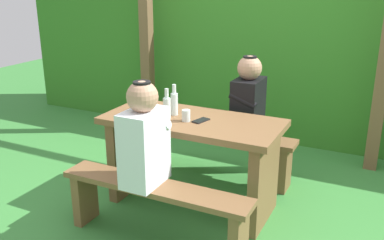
# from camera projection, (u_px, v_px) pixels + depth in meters

# --- Properties ---
(ground_plane) EXTENTS (12.00, 12.00, 0.00)m
(ground_plane) POSITION_uv_depth(u_px,v_px,m) (192.00, 203.00, 3.58)
(ground_plane) COLOR #398238
(hedge_backdrop) EXTENTS (6.40, 0.70, 1.62)m
(hedge_backdrop) POSITION_uv_depth(u_px,v_px,m) (268.00, 65.00, 5.05)
(hedge_backdrop) COLOR #337623
(hedge_backdrop) RESTS_ON ground_plane
(pergola_post_left) EXTENTS (0.12, 0.12, 2.27)m
(pergola_post_left) POSITION_uv_depth(u_px,v_px,m) (146.00, 37.00, 4.94)
(pergola_post_left) COLOR brown
(pergola_post_left) RESTS_ON ground_plane
(picnic_table) EXTENTS (1.40, 0.64, 0.75)m
(picnic_table) POSITION_uv_depth(u_px,v_px,m) (192.00, 147.00, 3.42)
(picnic_table) COLOR brown
(picnic_table) RESTS_ON ground_plane
(bench_near) EXTENTS (1.40, 0.24, 0.45)m
(bench_near) POSITION_uv_depth(u_px,v_px,m) (155.00, 201.00, 2.98)
(bench_near) COLOR brown
(bench_near) RESTS_ON ground_plane
(bench_far) EXTENTS (1.40, 0.24, 0.45)m
(bench_far) POSITION_uv_depth(u_px,v_px,m) (220.00, 144.00, 3.98)
(bench_far) COLOR brown
(bench_far) RESTS_ON ground_plane
(person_white_shirt) EXTENTS (0.25, 0.35, 0.72)m
(person_white_shirt) POSITION_uv_depth(u_px,v_px,m) (144.00, 138.00, 2.86)
(person_white_shirt) COLOR silver
(person_white_shirt) RESTS_ON bench_near
(person_black_coat) EXTENTS (0.25, 0.35, 0.72)m
(person_black_coat) POSITION_uv_depth(u_px,v_px,m) (248.00, 100.00, 3.72)
(person_black_coat) COLOR black
(person_black_coat) RESTS_ON bench_far
(drinking_glass) EXTENTS (0.07, 0.07, 0.09)m
(drinking_glass) POSITION_uv_depth(u_px,v_px,m) (186.00, 116.00, 3.27)
(drinking_glass) COLOR silver
(drinking_glass) RESTS_ON picnic_table
(bottle_left) EXTENTS (0.06, 0.06, 0.24)m
(bottle_left) POSITION_uv_depth(u_px,v_px,m) (167.00, 106.00, 3.33)
(bottle_left) COLOR silver
(bottle_left) RESTS_ON picnic_table
(bottle_right) EXTENTS (0.06, 0.06, 0.25)m
(bottle_right) POSITION_uv_depth(u_px,v_px,m) (174.00, 103.00, 3.40)
(bottle_right) COLOR silver
(bottle_right) RESTS_ON picnic_table
(cell_phone) EXTENTS (0.10, 0.15, 0.01)m
(cell_phone) POSITION_uv_depth(u_px,v_px,m) (201.00, 120.00, 3.29)
(cell_phone) COLOR black
(cell_phone) RESTS_ON picnic_table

